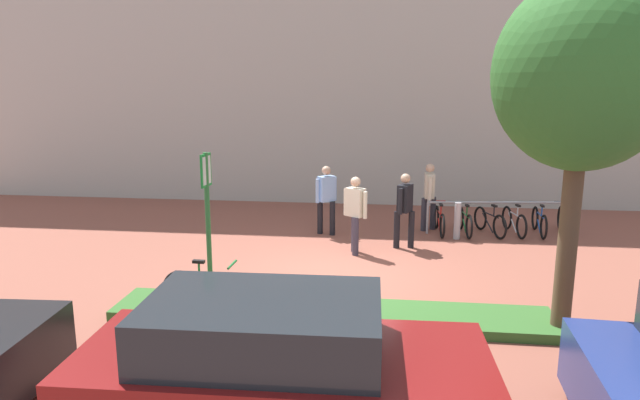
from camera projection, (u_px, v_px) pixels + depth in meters
The scene contains 13 objects.
ground_plane at pixel (334, 276), 10.97m from camera, with size 60.00×60.00×0.00m, color brown.
building_facade at pixel (359, 40), 17.11m from camera, with size 28.00×1.20×10.00m, color #B2ADA3.
planter_strip at pixel (330, 314), 8.99m from camera, with size 7.00×1.10×0.16m, color #336028.
tree_sidewalk at pixel (583, 76), 7.66m from camera, with size 2.45×2.45×5.18m.
parking_sign_post at pixel (208, 211), 8.88m from camera, with size 0.08×0.36×2.65m.
bike_at_sign at pixel (211, 290), 9.28m from camera, with size 1.68×0.42×0.86m.
bike_rack_cluster at pixel (502, 220), 13.99m from camera, with size 3.74×1.85×0.83m.
bollard_steel at pixel (457, 221), 13.51m from camera, with size 0.16×0.16×0.90m, color #ADADB2.
person_casual_tan at pixel (355, 210), 12.26m from camera, with size 0.53×0.42×1.72m.
person_suited_navy at pixel (405, 206), 12.68m from camera, with size 0.47×0.57×1.72m.
person_shirt_blue at pixel (326, 196), 13.82m from camera, with size 0.48×0.44×1.72m.
person_shirt_white at pixel (429, 192), 14.23m from camera, with size 0.38×0.61×1.72m.
car_maroon_wagon at pixel (278, 370), 5.88m from camera, with size 4.35×2.12×1.54m.
Camera 1 is at (0.99, -10.39, 3.70)m, focal length 31.52 mm.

